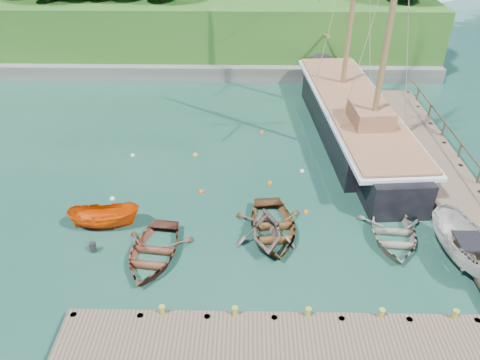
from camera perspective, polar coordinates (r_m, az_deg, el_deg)
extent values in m
plane|color=#173C31|center=(24.13, 2.13, -7.83)|extent=(160.00, 160.00, 0.00)
cube|color=#453829|center=(19.44, 8.69, -19.32)|extent=(20.00, 3.20, 0.12)
cube|color=black|center=(19.57, 8.65, -19.60)|extent=(20.00, 3.20, 0.20)
cylinder|color=black|center=(21.67, -19.37, -16.16)|extent=(0.28, 0.28, 1.10)
cube|color=#453829|center=(31.84, 23.15, 1.61)|extent=(3.20, 24.00, 0.12)
cube|color=black|center=(31.92, 23.09, 1.37)|extent=(3.20, 24.00, 0.20)
cylinder|color=black|center=(41.54, 16.20, 9.60)|extent=(0.28, 0.28, 1.10)
cylinder|color=black|center=(42.28, 19.64, 9.40)|extent=(0.28, 0.28, 1.10)
cylinder|color=olive|center=(20.85, -9.24, -16.88)|extent=(0.26, 0.26, 0.45)
cylinder|color=olive|center=(20.57, -0.59, -17.20)|extent=(0.26, 0.26, 0.45)
cylinder|color=olive|center=(20.72, 8.12, -17.16)|extent=(0.26, 0.26, 0.45)
cylinder|color=olive|center=(21.30, 16.51, -16.76)|extent=(0.26, 0.26, 0.45)
cylinder|color=olive|center=(22.28, 24.27, -16.09)|extent=(0.26, 0.26, 0.45)
imported|color=#592F1F|center=(23.76, -10.52, -9.30)|extent=(4.00, 5.17, 0.99)
imported|color=#665C54|center=(24.30, 3.10, -7.53)|extent=(3.24, 3.71, 1.89)
imported|color=#57371A|center=(24.82, 3.94, -6.52)|extent=(4.05, 5.32, 1.03)
imported|color=slate|center=(25.70, 18.03, -6.80)|extent=(3.88, 5.09, 0.99)
imported|color=#CE4303|center=(26.21, -15.98, -5.48)|extent=(3.89, 1.67, 1.47)
imported|color=beige|center=(25.51, 25.56, -9.15)|extent=(3.09, 5.72, 2.09)
cube|color=black|center=(34.68, 13.56, 6.46)|extent=(5.88, 14.86, 3.02)
cube|color=black|center=(42.91, 10.28, 12.14)|extent=(2.96, 4.76, 2.72)
cube|color=black|center=(27.95, 17.95, -1.34)|extent=(3.59, 3.99, 2.87)
cube|color=silver|center=(34.06, 13.89, 8.67)|extent=(6.31, 19.41, 0.25)
cube|color=brown|center=(33.96, 13.94, 9.05)|extent=(5.85, 18.96, 0.12)
cube|color=brown|center=(31.04, 15.62, 7.66)|extent=(2.59, 3.18, 1.20)
cylinder|color=brown|center=(45.26, 9.67, 17.23)|extent=(0.80, 6.89, 1.69)
cylinder|color=brown|center=(28.33, 18.15, 19.49)|extent=(0.36, 0.36, 14.74)
sphere|color=white|center=(28.22, -15.29, -2.25)|extent=(0.29, 0.29, 0.29)
sphere|color=#D94505|center=(27.87, -4.75, -1.52)|extent=(0.34, 0.34, 0.34)
sphere|color=#E84E00|center=(28.61, 3.65, -0.44)|extent=(0.32, 0.32, 0.32)
sphere|color=silver|center=(29.98, 7.56, 1.03)|extent=(0.29, 0.29, 0.29)
sphere|color=orange|center=(31.60, -5.48, 3.01)|extent=(0.33, 0.33, 0.33)
sphere|color=#F03E1B|center=(34.34, 2.63, 5.76)|extent=(0.34, 0.34, 0.34)
sphere|color=silver|center=(32.23, -12.95, 2.90)|extent=(0.28, 0.28, 0.28)
sphere|color=#F05501|center=(26.46, 8.05, -3.92)|extent=(0.28, 0.28, 0.28)
cube|color=#474744|center=(45.46, -8.68, 13.33)|extent=(50.00, 4.00, 1.40)
cube|color=#1A4A16|center=(50.41, -7.89, 18.25)|extent=(50.00, 14.00, 6.00)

